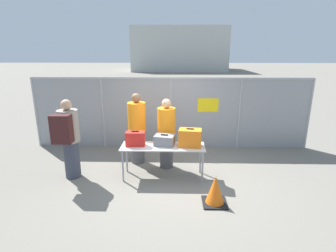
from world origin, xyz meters
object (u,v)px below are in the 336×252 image
traveler_hooded (68,137)px  security_worker_far (137,128)px  inspection_table (163,149)px  security_worker_near (166,133)px  traffic_cone (215,191)px  utility_trailer (234,123)px  suitcase_orange (190,138)px  suitcase_grey (164,140)px  suitcase_red (135,139)px

traveler_hooded → security_worker_far: size_ratio=1.00×
traveler_hooded → inspection_table: bearing=11.4°
security_worker_near → traffic_cone: bearing=132.2°
security_worker_near → utility_trailer: 3.65m
suitcase_orange → utility_trailer: (1.72, 3.38, -0.56)m
inspection_table → security_worker_near: security_worker_near is taller
suitcase_grey → traveler_hooded: bearing=-175.6°
suitcase_orange → suitcase_red: bearing=179.8°
traveler_hooded → traffic_cone: size_ratio=3.16×
security_worker_far → traffic_cone: bearing=121.4°
suitcase_red → utility_trailer: size_ratio=0.12×
suitcase_red → security_worker_far: (-0.08, 0.82, 0.02)m
inspection_table → security_worker_near: size_ratio=1.08×
security_worker_far → security_worker_near: bearing=149.1°
suitcase_grey → suitcase_orange: size_ratio=0.92×
suitcase_red → suitcase_grey: size_ratio=0.88×
suitcase_red → suitcase_orange: bearing=-0.2°
traffic_cone → inspection_table: bearing=134.0°
traveler_hooded → utility_trailer: (4.39, 3.48, -0.60)m
security_worker_far → suitcase_red: bearing=84.5°
inspection_table → suitcase_grey: 0.19m
suitcase_grey → security_worker_far: (-0.72, 0.76, 0.06)m
security_worker_near → traffic_cone: 1.99m
suitcase_red → utility_trailer: (2.94, 3.37, -0.53)m
inspection_table → utility_trailer: bearing=55.5°
suitcase_grey → security_worker_near: 0.49m
suitcase_red → traffic_cone: bearing=-33.2°
suitcase_red → inspection_table: bearing=-0.4°
inspection_table → security_worker_far: size_ratio=1.03×
suitcase_orange → traffic_cone: suitcase_orange is taller
inspection_table → traveler_hooded: (-2.07, -0.10, 0.30)m
suitcase_grey → traffic_cone: 1.63m
suitcase_red → suitcase_grey: (0.64, 0.06, -0.05)m
security_worker_near → traffic_cone: size_ratio=3.02×
suitcase_red → utility_trailer: 4.50m
suitcase_orange → traffic_cone: 1.34m
inspection_table → suitcase_orange: suitcase_orange is taller
inspection_table → traveler_hooded: traveler_hooded is taller
security_worker_far → inspection_table: bearing=119.0°
security_worker_near → suitcase_red: bearing=50.4°
suitcase_orange → traffic_cone: bearing=-68.2°
security_worker_far → utility_trailer: 3.99m
suitcase_red → security_worker_near: size_ratio=0.25×
traveler_hooded → security_worker_far: 1.66m
inspection_table → suitcase_grey: size_ratio=3.83×
inspection_table → traveler_hooded: size_ratio=1.03×
security_worker_far → utility_trailer: bearing=-150.6°
security_worker_near → traffic_cone: security_worker_near is taller
suitcase_red → traffic_cone: 2.07m
inspection_table → traffic_cone: inspection_table is taller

